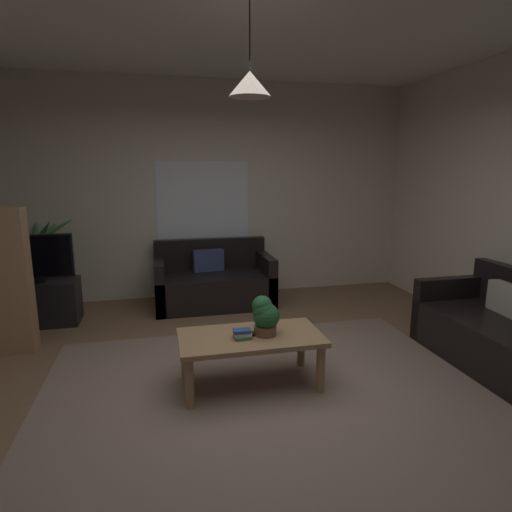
{
  "coord_description": "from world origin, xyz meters",
  "views": [
    {
      "loc": [
        -0.77,
        -3.02,
        1.76
      ],
      "look_at": [
        0.0,
        0.3,
        1.05
      ],
      "focal_mm": 29.94,
      "sensor_mm": 36.0,
      "label": 1
    }
  ],
  "objects_px": {
    "tv_stand": "(37,303)",
    "tv": "(32,258)",
    "couch_right_side": "(502,335)",
    "coffee_table": "(251,343)",
    "remote_on_table_0": "(263,331)",
    "potted_plant_on_table": "(265,314)",
    "remote_on_table_1": "(259,332)",
    "couch_under_window": "(214,284)",
    "book_on_table_0": "(242,337)",
    "pendant_lamp": "(250,84)",
    "book_on_table_1": "(243,334)",
    "potted_palm_corner": "(40,265)",
    "book_on_table_2": "(242,331)"
  },
  "relations": [
    {
      "from": "potted_plant_on_table",
      "to": "tv",
      "type": "xyz_separation_m",
      "value": [
        -2.18,
        1.9,
        0.17
      ]
    },
    {
      "from": "book_on_table_0",
      "to": "pendant_lamp",
      "type": "xyz_separation_m",
      "value": [
        0.08,
        0.05,
        1.9
      ]
    },
    {
      "from": "couch_right_side",
      "to": "book_on_table_2",
      "type": "relative_size",
      "value": 10.94
    },
    {
      "from": "book_on_table_0",
      "to": "book_on_table_2",
      "type": "distance_m",
      "value": 0.05
    },
    {
      "from": "remote_on_table_1",
      "to": "pendant_lamp",
      "type": "height_order",
      "value": "pendant_lamp"
    },
    {
      "from": "couch_right_side",
      "to": "remote_on_table_1",
      "type": "bearing_deg",
      "value": -93.58
    },
    {
      "from": "remote_on_table_0",
      "to": "potted_plant_on_table",
      "type": "bearing_deg",
      "value": 135.83
    },
    {
      "from": "coffee_table",
      "to": "book_on_table_2",
      "type": "xyz_separation_m",
      "value": [
        -0.08,
        -0.05,
        0.13
      ]
    },
    {
      "from": "book_on_table_0",
      "to": "potted_palm_corner",
      "type": "distance_m",
      "value": 3.19
    },
    {
      "from": "book_on_table_1",
      "to": "potted_plant_on_table",
      "type": "distance_m",
      "value": 0.23
    },
    {
      "from": "book_on_table_0",
      "to": "potted_plant_on_table",
      "type": "distance_m",
      "value": 0.25
    },
    {
      "from": "tv",
      "to": "remote_on_table_1",
      "type": "bearing_deg",
      "value": -41.21
    },
    {
      "from": "couch_under_window",
      "to": "book_on_table_2",
      "type": "height_order",
      "value": "couch_under_window"
    },
    {
      "from": "couch_right_side",
      "to": "potted_palm_corner",
      "type": "xyz_separation_m",
      "value": [
        -4.43,
        2.51,
        0.32
      ]
    },
    {
      "from": "book_on_table_1",
      "to": "tv",
      "type": "relative_size",
      "value": 0.16
    },
    {
      "from": "couch_under_window",
      "to": "potted_palm_corner",
      "type": "distance_m",
      "value": 2.14
    },
    {
      "from": "potted_plant_on_table",
      "to": "potted_palm_corner",
      "type": "relative_size",
      "value": 0.26
    },
    {
      "from": "potted_plant_on_table",
      "to": "tv",
      "type": "relative_size",
      "value": 0.37
    },
    {
      "from": "potted_plant_on_table",
      "to": "tv",
      "type": "bearing_deg",
      "value": 138.99
    },
    {
      "from": "tv",
      "to": "potted_plant_on_table",
      "type": "bearing_deg",
      "value": -41.01
    },
    {
      "from": "couch_right_side",
      "to": "coffee_table",
      "type": "bearing_deg",
      "value": -93.07
    },
    {
      "from": "coffee_table",
      "to": "book_on_table_1",
      "type": "xyz_separation_m",
      "value": [
        -0.07,
        -0.04,
        0.11
      ]
    },
    {
      "from": "potted_plant_on_table",
      "to": "pendant_lamp",
      "type": "distance_m",
      "value": 1.74
    },
    {
      "from": "book_on_table_0",
      "to": "remote_on_table_1",
      "type": "xyz_separation_m",
      "value": [
        0.15,
        0.07,
        -0.0
      ]
    },
    {
      "from": "book_on_table_1",
      "to": "pendant_lamp",
      "type": "height_order",
      "value": "pendant_lamp"
    },
    {
      "from": "coffee_table",
      "to": "tv_stand",
      "type": "height_order",
      "value": "tv_stand"
    },
    {
      "from": "remote_on_table_1",
      "to": "potted_palm_corner",
      "type": "xyz_separation_m",
      "value": [
        -2.2,
        2.37,
        0.15
      ]
    },
    {
      "from": "remote_on_table_0",
      "to": "remote_on_table_1",
      "type": "bearing_deg",
      "value": 59.42
    },
    {
      "from": "couch_right_side",
      "to": "book_on_table_0",
      "type": "distance_m",
      "value": 2.39
    },
    {
      "from": "coffee_table",
      "to": "pendant_lamp",
      "type": "relative_size",
      "value": 1.81
    },
    {
      "from": "coffee_table",
      "to": "book_on_table_1",
      "type": "bearing_deg",
      "value": -149.04
    },
    {
      "from": "remote_on_table_0",
      "to": "couch_right_side",
      "type": "bearing_deg",
      "value": -144.55
    },
    {
      "from": "remote_on_table_0",
      "to": "remote_on_table_1",
      "type": "distance_m",
      "value": 0.04
    },
    {
      "from": "couch_under_window",
      "to": "couch_right_side",
      "type": "xyz_separation_m",
      "value": [
        2.32,
        -2.31,
        0.0
      ]
    },
    {
      "from": "couch_under_window",
      "to": "coffee_table",
      "type": "xyz_separation_m",
      "value": [
        0.02,
        -2.19,
        0.09
      ]
    },
    {
      "from": "couch_right_side",
      "to": "potted_plant_on_table",
      "type": "distance_m",
      "value": 2.22
    },
    {
      "from": "remote_on_table_0",
      "to": "tv_stand",
      "type": "height_order",
      "value": "tv_stand"
    },
    {
      "from": "remote_on_table_1",
      "to": "pendant_lamp",
      "type": "distance_m",
      "value": 1.9
    },
    {
      "from": "tv_stand",
      "to": "tv",
      "type": "bearing_deg",
      "value": -90.0
    },
    {
      "from": "remote_on_table_0",
      "to": "potted_plant_on_table",
      "type": "relative_size",
      "value": 0.5
    },
    {
      "from": "tv",
      "to": "pendant_lamp",
      "type": "bearing_deg",
      "value": -42.46
    },
    {
      "from": "tv_stand",
      "to": "potted_plant_on_table",
      "type": "bearing_deg",
      "value": -41.33
    },
    {
      "from": "pendant_lamp",
      "to": "book_on_table_1",
      "type": "bearing_deg",
      "value": -149.04
    },
    {
      "from": "remote_on_table_0",
      "to": "tv",
      "type": "relative_size",
      "value": 0.18
    },
    {
      "from": "couch_right_side",
      "to": "tv_stand",
      "type": "bearing_deg",
      "value": -114.97
    },
    {
      "from": "book_on_table_2",
      "to": "tv_stand",
      "type": "xyz_separation_m",
      "value": [
        -1.99,
        1.96,
        -0.25
      ]
    },
    {
      "from": "book_on_table_0",
      "to": "potted_palm_corner",
      "type": "xyz_separation_m",
      "value": [
        -2.04,
        2.44,
        0.14
      ]
    },
    {
      "from": "potted_plant_on_table",
      "to": "couch_right_side",
      "type": "bearing_deg",
      "value": -3.06
    },
    {
      "from": "potted_plant_on_table",
      "to": "coffee_table",
      "type": "bearing_deg",
      "value": 176.76
    },
    {
      "from": "book_on_table_0",
      "to": "tv_stand",
      "type": "height_order",
      "value": "tv_stand"
    }
  ]
}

